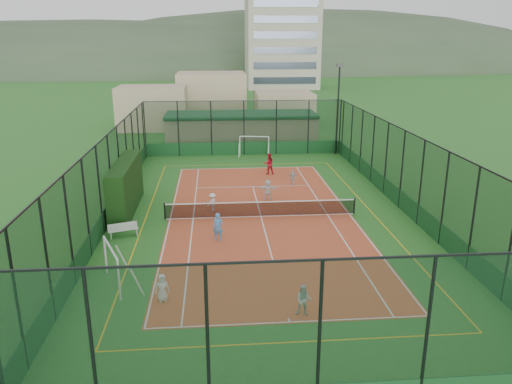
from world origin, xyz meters
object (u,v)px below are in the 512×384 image
apartment_tower (282,15)px  child_near_left (162,288)px  child_far_left (212,202)px  child_near_right (304,300)px  floodlight_ne (338,110)px  child_far_right (293,177)px  clubhouse (241,129)px  futsal_goal_far (254,146)px  child_near_mid (218,227)px  white_bench (123,229)px  futsal_goal_near (112,267)px  child_far_back (268,190)px  coach (269,164)px

apartment_tower → child_near_left: (-16.99, -91.82, -14.39)m
child_far_left → child_near_right: bearing=70.2°
floodlight_ne → child_far_right: size_ratio=6.91×
clubhouse → child_near_right: size_ratio=11.71×
apartment_tower → futsal_goal_far: 67.86m
child_near_left → child_near_right: bearing=-27.8°
clubhouse → child_near_left: clubhouse is taller
floodlight_ne → child_near_mid: (-11.23, -20.11, -3.36)m
white_bench → child_near_mid: child_near_mid is taller
child_near_right → child_near_mid: bearing=126.7°
futsal_goal_far → child_near_left: (-5.90, -26.37, -0.28)m
white_bench → futsal_goal_near: (0.52, -5.78, 0.48)m
clubhouse → child_far_back: clubhouse is taller
child_far_left → coach: size_ratio=0.70×
futsal_goal_near → child_near_mid: (4.64, 4.84, -0.16)m
coach → child_near_left: bearing=65.0°
futsal_goal_far → coach: size_ratio=1.63×
child_far_right → coach: coach is taller
child_far_back → child_near_right: bearing=95.5°
apartment_tower → coach: (-10.46, -72.13, -14.15)m
futsal_goal_far → child_near_right: size_ratio=2.13×
child_near_right → child_far_back: 14.71m
apartment_tower → child_near_right: bearing=-96.9°
futsal_goal_far → child_near_right: futsal_goal_far is taller
clubhouse → white_bench: 25.80m
clubhouse → apartment_tower: apartment_tower is taller
futsal_goal_far → coach: futsal_goal_far is taller
child_near_mid → child_near_right: (3.25, -7.90, -0.11)m
child_near_left → child_far_left: child_near_left is taller
futsal_goal_far → child_far_left: size_ratio=2.34×
child_far_right → child_near_left: bearing=83.8°
floodlight_ne → child_near_right: floodlight_ne is taller
child_near_right → apartment_tower: bearing=97.4°
apartment_tower → child_near_right: (-11.38, -93.41, -14.34)m
futsal_goal_near → futsal_goal_far: 26.21m
child_far_right → floodlight_ne: bearing=-99.6°
child_far_left → floodlight_ne: bearing=-162.3°
apartment_tower → futsal_goal_near: size_ratio=10.47×
apartment_tower → child_near_right: size_ratio=23.10×
floodlight_ne → coach: (-7.06, -6.73, -3.27)m
child_far_left → clubhouse: bearing=-133.5°
child_near_right → child_far_back: size_ratio=0.93×
floodlight_ne → white_bench: (-16.40, -19.17, -3.68)m
futsal_goal_near → coach: bearing=-48.3°
white_bench → futsal_goal_far: bearing=46.7°
white_bench → child_near_mid: bearing=-29.1°
floodlight_ne → coach: 10.28m
white_bench → child_near_left: bearing=-87.6°
apartment_tower → futsal_goal_near: apartment_tower is taller
child_far_right → clubhouse: bearing=-59.4°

